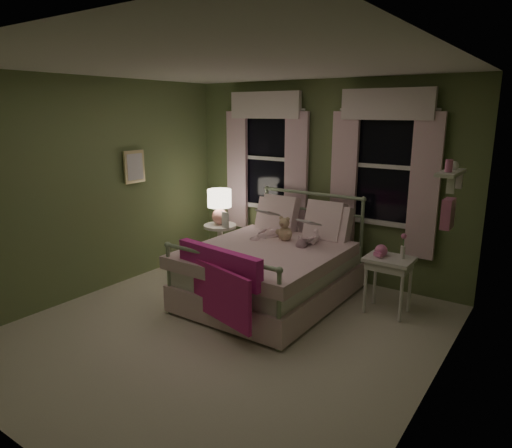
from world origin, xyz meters
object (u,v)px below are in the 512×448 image
Objects in this scene: child_right at (312,222)px; nightstand_right at (389,266)px; nightstand_left at (220,241)px; teddy_bear at (285,231)px; bed at (273,268)px; table_lamp at (220,203)px; child_left at (273,211)px.

child_right is 1.06× the size of nightstand_right.
child_right reaches higher than nightstand_left.
bed is at bearing -90.00° from teddy_bear.
nightstand_left is 2.46m from nightstand_right.
nightstand_left is 1.32× the size of table_lamp.
table_lamp is (0.00, -0.00, 0.54)m from nightstand_left.
table_lamp reaches higher than nightstand_right.
bed is at bearing -22.00° from table_lamp.
nightstand_right is at bearing 17.43° from bed.
child_right is at bearing -2.39° from table_lamp.
nightstand_right is (2.46, -0.09, 0.13)m from nightstand_left.
bed reaches higher than table_lamp.
teddy_bear is at bearing -10.42° from table_lamp.
table_lamp is 2.49m from nightstand_right.
nightstand_right is (1.54, -0.03, -0.43)m from child_left.
child_right is 1.05× the size of nightstand_left.
child_left is at bearing 150.50° from teddy_bear.
nightstand_left is (-1.20, 0.22, -0.37)m from teddy_bear.
child_right is 1.56m from nightstand_left.
table_lamp is (-1.20, 0.48, 0.57)m from bed.
teddy_bear is 1.27m from nightstand_left.
child_left is 0.37m from teddy_bear.
table_lamp is at bearing 169.58° from teddy_bear.
teddy_bear is 1.23m from table_lamp.
bed is at bearing -22.00° from nightstand_left.
child_left reaches higher than nightstand_right.
table_lamp is at bearing -90.00° from nightstand_left.
nightstand_left is at bearing 158.00° from bed.
bed is at bearing 55.14° from child_right.
nightstand_right is (2.46, -0.09, -0.40)m from table_lamp.
child_left is 1.20× the size of child_right.
table_lamp is at bearing 4.85° from child_left.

